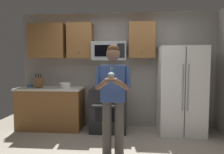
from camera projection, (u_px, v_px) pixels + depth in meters
name	position (u px, v px, depth m)	size (l,w,h in m)	color
wall_back	(117.00, 70.00, 4.81)	(4.40, 0.10, 2.60)	gray
oven_range	(109.00, 109.00, 4.49)	(0.76, 0.70, 0.93)	black
microwave	(109.00, 51.00, 4.52)	(0.74, 0.41, 0.40)	#9EA0A5
refrigerator	(180.00, 90.00, 4.30)	(0.90, 0.75, 1.80)	white
cabinet_row_upper	(84.00, 41.00, 4.60)	(2.78, 0.36, 0.76)	brown
counter_left	(51.00, 108.00, 4.62)	(1.44, 0.66, 0.92)	brown
knife_block	(39.00, 83.00, 4.55)	(0.16, 0.15, 0.32)	brown
bowl_large_white	(65.00, 85.00, 4.53)	(0.25, 0.25, 0.11)	white
bowl_small_colored	(30.00, 86.00, 4.64)	(0.14, 0.14, 0.07)	#4C7299
person	(113.00, 93.00, 3.28)	(0.60, 0.48, 1.76)	#4C4742
cupcake	(111.00, 76.00, 2.93)	(0.09, 0.09, 0.17)	#A87F56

